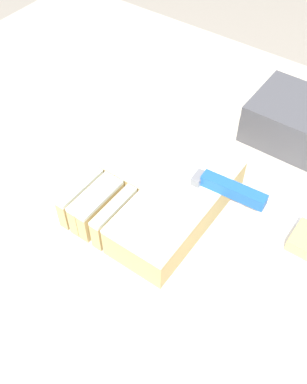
# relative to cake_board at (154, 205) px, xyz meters

# --- Properties ---
(ground_plane) EXTENTS (8.00, 8.00, 0.00)m
(ground_plane) POSITION_rel_cake_board_xyz_m (-0.05, 0.04, -0.91)
(ground_plane) COLOR #9E9384
(countertop) EXTENTS (1.40, 1.10, 0.90)m
(countertop) POSITION_rel_cake_board_xyz_m (-0.05, 0.04, -0.45)
(countertop) COLOR beige
(countertop) RESTS_ON ground_plane
(cake_board) EXTENTS (0.28, 0.33, 0.01)m
(cake_board) POSITION_rel_cake_board_xyz_m (0.00, 0.00, 0.00)
(cake_board) COLOR silver
(cake_board) RESTS_ON countertop
(cake) EXTENTS (0.22, 0.27, 0.07)m
(cake) POSITION_rel_cake_board_xyz_m (0.00, 0.00, 0.04)
(cake) COLOR tan
(cake) RESTS_ON cake_board
(knife) EXTENTS (0.28, 0.04, 0.02)m
(knife) POSITION_rel_cake_board_xyz_m (0.10, 0.05, 0.08)
(knife) COLOR silver
(knife) RESTS_ON cake
(storage_box) EXTENTS (0.17, 0.16, 0.09)m
(storage_box) POSITION_rel_cake_board_xyz_m (0.12, 0.32, 0.04)
(storage_box) COLOR #47474C
(storage_box) RESTS_ON countertop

